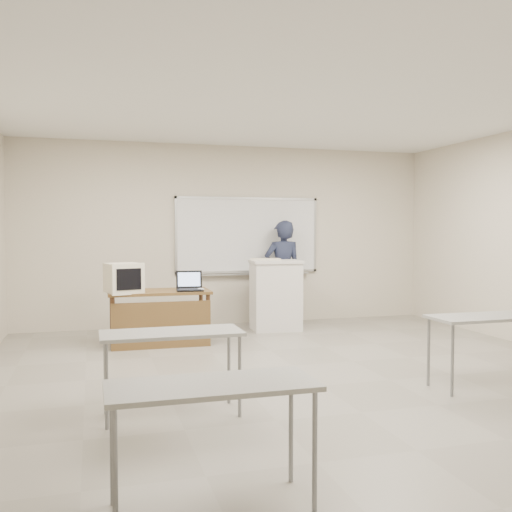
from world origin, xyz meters
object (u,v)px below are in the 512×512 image
object	(u,v)px
podium	(276,295)
mouse	(201,289)
crt_monitor	(123,278)
instructor_desk	(160,307)
presenter	(283,272)
laptop	(189,286)
whiteboard	(248,236)
keyboard	(265,259)

from	to	relation	value
podium	mouse	size ratio (longest dim) A/B	10.79
mouse	crt_monitor	bearing A→B (deg)	-178.23
instructor_desk	mouse	xyz separation A→B (m)	(0.55, -0.09, 0.23)
podium	presenter	world-z (taller)	presenter
podium	laptop	xyz separation A→B (m)	(-1.50, -0.72, 0.25)
crt_monitor	presenter	size ratio (longest dim) A/B	0.28
whiteboard	podium	world-z (taller)	whiteboard
whiteboard	crt_monitor	size ratio (longest dim) A/B	5.12
instructor_desk	presenter	distance (m)	2.53
laptop	presenter	size ratio (longest dim) A/B	0.21
laptop	presenter	distance (m)	2.17
crt_monitor	presenter	xyz separation A→B (m)	(2.69, 1.23, -0.07)
mouse	presenter	xyz separation A→B (m)	(1.64, 1.30, 0.10)
podium	keyboard	distance (m)	0.59
mouse	laptop	bearing A→B (deg)	158.35
whiteboard	keyboard	size ratio (longest dim) A/B	5.11
instructor_desk	mouse	size ratio (longest dim) A/B	13.57
mouse	presenter	bearing A→B (deg)	44.33
instructor_desk	presenter	world-z (taller)	presenter
crt_monitor	mouse	distance (m)	1.06
instructor_desk	mouse	distance (m)	0.60
mouse	keyboard	size ratio (longest dim) A/B	0.21
mouse	keyboard	distance (m)	1.53
instructor_desk	podium	bearing A→B (deg)	21.37
whiteboard	crt_monitor	distance (m)	2.67
laptop	keyboard	distance (m)	1.60
mouse	presenter	size ratio (longest dim) A/B	0.06
podium	crt_monitor	bearing A→B (deg)	-159.53
podium	laptop	distance (m)	1.69
crt_monitor	mouse	world-z (taller)	crt_monitor
podium	crt_monitor	xyz separation A→B (m)	(-2.40, -0.72, 0.39)
crt_monitor	laptop	xyz separation A→B (m)	(0.90, 0.00, -0.14)
whiteboard	crt_monitor	xyz separation A→B (m)	(-2.15, -1.49, -0.53)
podium	keyboard	bearing A→B (deg)	155.60
whiteboard	presenter	xyz separation A→B (m)	(0.54, -0.26, -0.61)
crt_monitor	mouse	bearing A→B (deg)	-18.82
keyboard	presenter	world-z (taller)	presenter
laptop	keyboard	bearing A→B (deg)	36.83
mouse	podium	bearing A→B (deg)	36.46
whiteboard	instructor_desk	world-z (taller)	whiteboard
crt_monitor	keyboard	world-z (taller)	crt_monitor
keyboard	laptop	bearing A→B (deg)	-133.19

